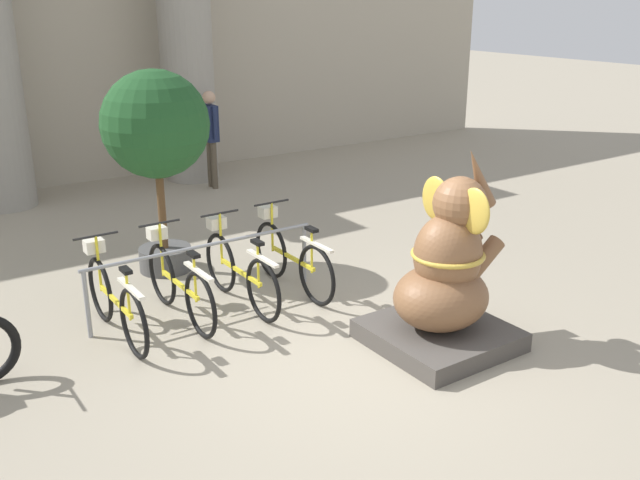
% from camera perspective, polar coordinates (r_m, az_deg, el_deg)
% --- Properties ---
extents(ground_plane, '(60.00, 60.00, 0.00)m').
position_cam_1_polar(ground_plane, '(7.18, 3.11, -9.40)').
color(ground_plane, '#9E937F').
extents(building_facade, '(20.00, 0.20, 6.00)m').
position_cam_1_polar(building_facade, '(14.13, -19.17, 16.44)').
color(building_facade, '#B2A893').
rests_on(building_facade, ground_plane).
extents(column_right, '(1.22, 1.22, 5.16)m').
position_cam_1_polar(column_right, '(13.79, -10.72, 15.51)').
color(column_right, gray).
rests_on(column_right, ground_plane).
extents(bike_rack, '(2.79, 0.05, 0.77)m').
position_cam_1_polar(bike_rack, '(8.13, -9.24, -1.61)').
color(bike_rack, gray).
rests_on(bike_rack, ground_plane).
extents(bicycle_0, '(0.48, 1.75, 1.01)m').
position_cam_1_polar(bicycle_0, '(7.71, -16.10, -4.60)').
color(bicycle_0, black).
rests_on(bicycle_0, ground_plane).
extents(bicycle_1, '(0.48, 1.75, 1.01)m').
position_cam_1_polar(bicycle_1, '(7.97, -11.24, -3.41)').
color(bicycle_1, black).
rests_on(bicycle_1, ground_plane).
extents(bicycle_2, '(0.48, 1.75, 1.01)m').
position_cam_1_polar(bicycle_2, '(8.22, -6.47, -2.44)').
color(bicycle_2, black).
rests_on(bicycle_2, ground_plane).
extents(bicycle_3, '(0.48, 1.75, 1.01)m').
position_cam_1_polar(bicycle_3, '(8.59, -2.31, -1.36)').
color(bicycle_3, black).
rests_on(bicycle_3, ground_plane).
extents(elephant_statue, '(1.31, 1.31, 2.05)m').
position_cam_1_polar(elephant_statue, '(7.28, 10.00, -3.28)').
color(elephant_statue, '#4C4742').
rests_on(elephant_statue, ground_plane).
extents(person_pedestrian, '(0.24, 0.47, 1.78)m').
position_cam_1_polar(person_pedestrian, '(13.21, -8.75, 8.70)').
color(person_pedestrian, brown).
rests_on(person_pedestrian, ground_plane).
extents(potted_tree, '(1.33, 1.33, 2.58)m').
position_cam_1_polar(potted_tree, '(9.07, -13.00, 8.40)').
color(potted_tree, '#4C4C4C').
rests_on(potted_tree, ground_plane).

